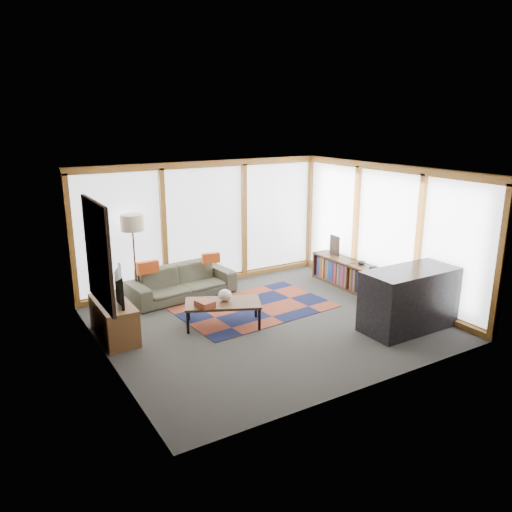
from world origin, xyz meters
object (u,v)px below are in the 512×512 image
sofa (182,282)px  bookshelf (354,276)px  coffee_table (223,314)px  tv_console (114,320)px  television (115,286)px  floor_lamp (135,259)px  bar_counter (409,299)px

sofa → bookshelf: 3.51m
coffee_table → tv_console: bearing=164.4°
coffee_table → bookshelf: bearing=4.7°
television → tv_console: bearing=106.4°
coffee_table → television: bearing=163.7°
television → bookshelf: bearing=-78.7°
coffee_table → bookshelf: size_ratio=0.56×
floor_lamp → sofa: bearing=-11.4°
sofa → bookshelf: bearing=-29.1°
coffee_table → bookshelf: (3.16, 0.26, 0.07)m
tv_console → floor_lamp: bearing=59.1°
floor_lamp → bookshelf: (4.07, -1.58, -0.58)m
coffee_table → bar_counter: size_ratio=0.78×
floor_lamp → tv_console: size_ratio=1.43×
bookshelf → sofa: bearing=156.4°
floor_lamp → bookshelf: floor_lamp is taller
coffee_table → television: 1.85m
bar_counter → floor_lamp: bearing=135.0°
television → bar_counter: size_ratio=0.55×
sofa → tv_console: 2.04m
sofa → floor_lamp: (-0.86, 0.17, 0.55)m
floor_lamp → television: bearing=-119.0°
tv_console → bar_counter: bearing=-26.6°
coffee_table → bookshelf: 3.17m
bookshelf → television: television is taller
floor_lamp → bar_counter: size_ratio=1.06×
sofa → television: bearing=-149.2°
sofa → tv_console: sofa is taller
coffee_table → tv_console: (-1.72, 0.48, 0.09)m
floor_lamp → bookshelf: bearing=-21.2°
sofa → television: television is taller
bar_counter → bookshelf: bearing=74.5°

